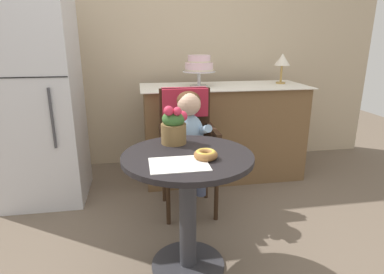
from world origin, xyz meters
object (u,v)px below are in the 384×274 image
(wicker_chair, at_px, (187,130))
(flower_vase, at_px, (174,126))
(donut_front, at_px, (206,154))
(tiered_cake_stand, at_px, (199,66))
(seated_child, at_px, (190,131))
(table_lamp, at_px, (282,61))
(refrigerator, at_px, (37,100))
(cafe_table, at_px, (188,190))

(wicker_chair, distance_m, flower_vase, 0.61)
(donut_front, height_order, tiered_cake_stand, tiered_cake_stand)
(seated_child, relative_size, table_lamp, 2.55)
(refrigerator, bearing_deg, wicker_chair, -16.43)
(seated_child, distance_m, tiered_cake_stand, 0.83)
(cafe_table, xyz_separation_m, tiered_cake_stand, (0.31, 1.30, 0.58))
(tiered_cake_stand, relative_size, table_lamp, 1.05)
(table_lamp, bearing_deg, cafe_table, -130.00)
(seated_child, xyz_separation_m, donut_front, (-0.03, -0.69, 0.07))
(donut_front, xyz_separation_m, tiered_cake_stand, (0.23, 1.38, 0.34))
(cafe_table, bearing_deg, tiered_cake_stand, 76.59)
(tiered_cake_stand, bearing_deg, refrigerator, -171.63)
(table_lamp, relative_size, refrigerator, 0.17)
(cafe_table, distance_m, tiered_cake_stand, 1.46)
(donut_front, distance_m, refrigerator, 1.64)
(cafe_table, height_order, flower_vase, flower_vase)
(cafe_table, relative_size, tiered_cake_stand, 2.40)
(flower_vase, relative_size, tiered_cake_stand, 0.79)
(wicker_chair, height_order, table_lamp, table_lamp)
(donut_front, bearing_deg, tiered_cake_stand, 80.67)
(cafe_table, distance_m, seated_child, 0.64)
(cafe_table, relative_size, wicker_chair, 0.75)
(cafe_table, distance_m, donut_front, 0.26)
(wicker_chair, bearing_deg, refrigerator, 158.30)
(donut_front, xyz_separation_m, table_lamp, (1.05, 1.44, 0.37))
(cafe_table, bearing_deg, wicker_chair, 81.74)
(cafe_table, height_order, tiered_cake_stand, tiered_cake_stand)
(cafe_table, relative_size, seated_child, 0.99)
(seated_child, xyz_separation_m, table_lamp, (1.02, 0.75, 0.44))
(donut_front, bearing_deg, table_lamp, 53.78)
(tiered_cake_stand, distance_m, refrigerator, 1.39)
(cafe_table, relative_size, flower_vase, 3.03)
(flower_vase, height_order, tiered_cake_stand, tiered_cake_stand)
(seated_child, relative_size, donut_front, 5.81)
(wicker_chair, distance_m, tiered_cake_stand, 0.73)
(flower_vase, xyz_separation_m, refrigerator, (-1.00, 0.90, 0.02))
(wicker_chair, bearing_deg, cafe_table, -103.53)
(seated_child, height_order, table_lamp, table_lamp)
(tiered_cake_stand, distance_m, table_lamp, 0.83)
(tiered_cake_stand, bearing_deg, donut_front, -99.33)
(wicker_chair, bearing_deg, table_lamp, 24.84)
(flower_vase, height_order, table_lamp, table_lamp)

